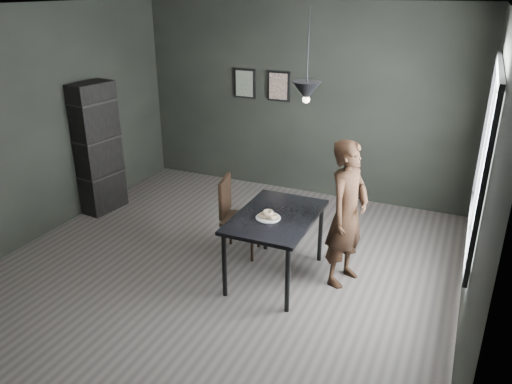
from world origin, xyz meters
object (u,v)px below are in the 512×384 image
at_px(wood_chair, 234,211).
at_px(white_plate, 268,218).
at_px(shelf_unit, 97,148).
at_px(woman, 347,214).
at_px(pendant_lamp, 306,91).
at_px(cafe_table, 276,222).

bearing_deg(wood_chair, white_plate, -47.36).
relative_size(white_plate, shelf_unit, 0.13).
xyz_separation_m(woman, pendant_lamp, (-0.45, -0.14, 1.26)).
relative_size(cafe_table, shelf_unit, 0.67).
bearing_deg(woman, pendant_lamp, 124.24).
distance_m(white_plate, pendant_lamp, 1.34).
bearing_deg(pendant_lamp, cafe_table, -158.20).
relative_size(woman, wood_chair, 1.68).
bearing_deg(shelf_unit, pendant_lamp, -3.01).
relative_size(cafe_table, pendant_lamp, 1.39).
bearing_deg(white_plate, cafe_table, 73.20).
relative_size(woman, pendant_lamp, 1.83).
relative_size(cafe_table, wood_chair, 1.27).
height_order(wood_chair, shelf_unit, shelf_unit).
xyz_separation_m(wood_chair, shelf_unit, (-2.26, 0.38, 0.37)).
xyz_separation_m(white_plate, woman, (0.73, 0.36, 0.03)).
xyz_separation_m(woman, wood_chair, (-1.35, 0.08, -0.25)).
xyz_separation_m(cafe_table, woman, (0.70, 0.24, 0.12)).
height_order(cafe_table, shelf_unit, shelf_unit).
bearing_deg(white_plate, pendant_lamp, 37.78).
distance_m(cafe_table, white_plate, 0.15).
bearing_deg(shelf_unit, woman, 0.49).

